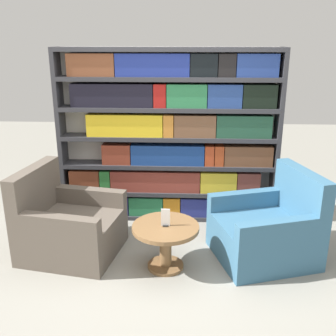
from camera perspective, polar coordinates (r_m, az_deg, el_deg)
name	(u,v)px	position (r m, az deg, el deg)	size (l,w,h in m)	color
ground_plane	(162,274)	(3.90, -0.87, -15.17)	(14.00, 14.00, 0.00)	gray
bookshelf	(172,137)	(4.69, 0.59, 4.59)	(2.60, 0.30, 2.06)	silver
armchair_left	(68,226)	(4.25, -14.35, -8.21)	(1.06, 0.99, 0.91)	brown
armchair_right	(268,230)	(4.17, 14.31, -8.77)	(1.13, 1.07, 0.91)	#386684
coffee_table	(166,238)	(3.85, -0.36, -10.09)	(0.65, 0.65, 0.45)	brown
table_sign	(166,219)	(3.75, -0.36, -7.35)	(0.09, 0.06, 0.17)	black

